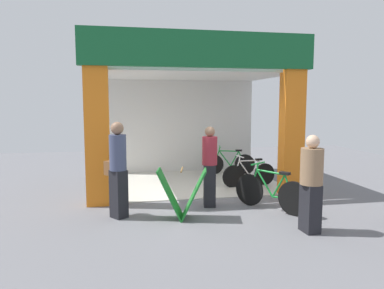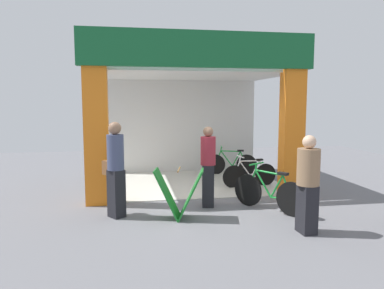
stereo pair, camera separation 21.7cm
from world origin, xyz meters
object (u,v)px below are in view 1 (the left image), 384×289
at_px(pedestrian_1, 311,182).
at_px(pedestrian_2, 118,168).
at_px(bicycle_inside_0, 249,174).
at_px(bicycle_inside_1, 229,163).
at_px(bicycle_parked_0, 271,192).
at_px(sandwich_board_sign, 182,194).
at_px(pedestrian_3, 210,166).

bearing_deg(pedestrian_1, pedestrian_2, 156.04).
distance_m(bicycle_inside_0, pedestrian_1, 3.43).
bearing_deg(bicycle_inside_0, bicycle_inside_1, 91.69).
relative_size(bicycle_parked_0, pedestrian_2, 0.78).
height_order(bicycle_inside_0, pedestrian_1, pedestrian_1).
distance_m(bicycle_inside_0, bicycle_inside_1, 1.65).
distance_m(bicycle_inside_0, bicycle_parked_0, 2.11).
xyz_separation_m(bicycle_parked_0, sandwich_board_sign, (-1.85, -0.20, 0.10)).
height_order(bicycle_parked_0, pedestrian_3, pedestrian_3).
bearing_deg(sandwich_board_sign, pedestrian_3, 45.65).
relative_size(bicycle_inside_1, sandwich_board_sign, 1.55).
height_order(sandwich_board_sign, pedestrian_2, pedestrian_2).
relative_size(bicycle_inside_0, pedestrian_2, 0.81).
bearing_deg(pedestrian_2, pedestrian_3, 12.35).
xyz_separation_m(bicycle_inside_0, bicycle_inside_1, (-0.05, 1.64, 0.02)).
bearing_deg(pedestrian_2, bicycle_parked_0, -2.17).
height_order(bicycle_parked_0, pedestrian_2, pedestrian_2).
bearing_deg(bicycle_inside_0, pedestrian_3, -132.65).
distance_m(pedestrian_1, pedestrian_3, 2.24).
xyz_separation_m(bicycle_inside_0, pedestrian_2, (-3.31, -1.97, 0.62)).
bearing_deg(bicycle_inside_1, sandwich_board_sign, -118.08).
relative_size(sandwich_board_sign, pedestrian_1, 0.60).
bearing_deg(pedestrian_3, sandwich_board_sign, -134.35).
bearing_deg(bicycle_parked_0, bicycle_inside_1, 86.26).
distance_m(sandwich_board_sign, pedestrian_1, 2.32).
xyz_separation_m(pedestrian_1, pedestrian_3, (-1.30, 1.82, 0.01)).
xyz_separation_m(bicycle_inside_1, pedestrian_3, (-1.39, -3.21, 0.52)).
relative_size(sandwich_board_sign, pedestrian_3, 0.59).
height_order(bicycle_inside_1, pedestrian_1, pedestrian_1).
distance_m(bicycle_parked_0, pedestrian_2, 3.08).
distance_m(bicycle_inside_0, pedestrian_2, 3.90).
bearing_deg(sandwich_board_sign, pedestrian_1, -28.73).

